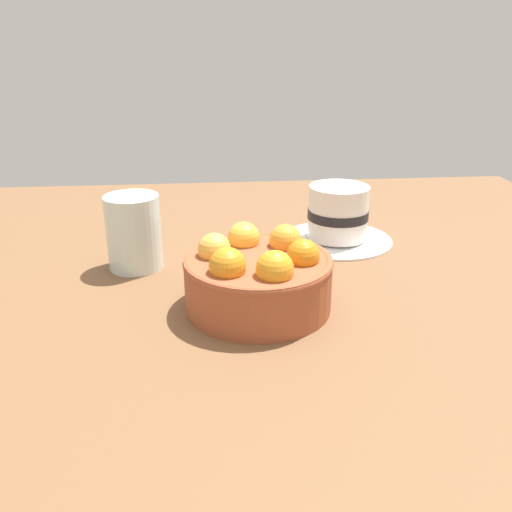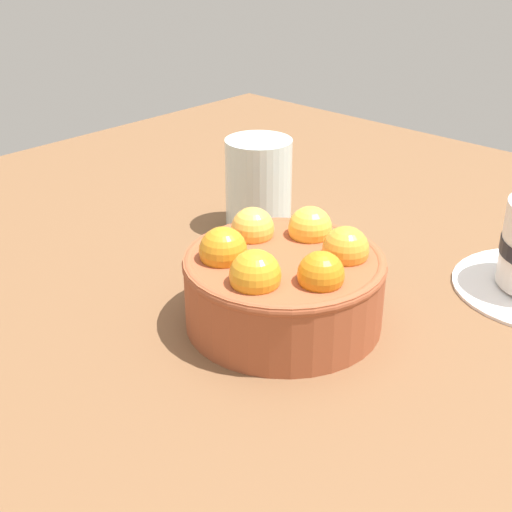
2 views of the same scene
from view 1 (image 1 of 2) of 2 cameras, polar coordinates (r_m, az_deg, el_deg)
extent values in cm
cube|color=brown|center=(63.10, 0.21, -6.63)|extent=(110.87, 113.40, 3.40)
cylinder|color=#9E4C2D|center=(60.99, 0.22, -2.79)|extent=(16.09, 16.09, 5.92)
torus|color=#9E4C2D|center=(59.96, 0.22, -0.57)|extent=(16.29, 16.29, 1.00)
sphere|color=orange|center=(55.39, 1.94, -1.37)|extent=(3.90, 3.90, 3.90)
sphere|color=orange|center=(58.98, 4.86, 0.07)|extent=(3.54, 3.54, 3.54)
sphere|color=gold|center=(63.10, 3.04, 1.62)|extent=(3.74, 3.74, 3.74)
sphere|color=#F2B23C|center=(63.82, -1.27, 1.89)|extent=(3.72, 3.72, 3.72)
sphere|color=#F3B046|center=(60.52, -4.29, 0.67)|extent=(3.65, 3.65, 3.65)
sphere|color=orange|center=(56.21, -2.95, -1.02)|extent=(3.84, 3.84, 3.84)
cylinder|color=white|center=(82.49, 8.26, 1.77)|extent=(16.08, 16.08, 0.60)
cylinder|color=white|center=(81.17, 8.42, 4.50)|extent=(8.61, 8.61, 7.62)
cylinder|color=black|center=(81.25, 8.41, 4.31)|extent=(8.77, 8.77, 1.37)
cylinder|color=silver|center=(72.59, -12.43, 2.40)|extent=(6.93, 6.93, 9.60)
camera|label=2|loc=(0.42, 64.24, 13.64)|focal=50.11mm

